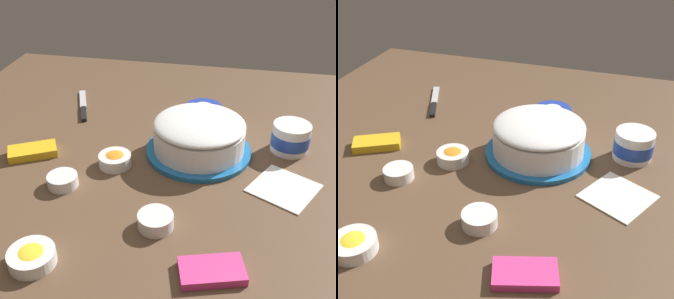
% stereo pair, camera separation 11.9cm
% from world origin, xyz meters
% --- Properties ---
extents(ground_plane, '(1.54, 1.54, 0.00)m').
position_xyz_m(ground_plane, '(0.00, 0.00, 0.00)').
color(ground_plane, brown).
extents(frosted_cake, '(0.30, 0.30, 0.12)m').
position_xyz_m(frosted_cake, '(0.12, 0.08, 0.05)').
color(frosted_cake, '#1E6BB2').
rests_on(frosted_cake, ground_plane).
extents(frosting_tub, '(0.11, 0.11, 0.08)m').
position_xyz_m(frosting_tub, '(0.38, 0.15, 0.04)').
color(frosting_tub, white).
rests_on(frosting_tub, ground_plane).
extents(frosting_tub_lid, '(0.13, 0.13, 0.02)m').
position_xyz_m(frosting_tub_lid, '(0.10, 0.37, 0.01)').
color(frosting_tub_lid, '#233DAD').
rests_on(frosting_tub_lid, ground_plane).
extents(spreading_knife, '(0.11, 0.23, 0.01)m').
position_xyz_m(spreading_knife, '(-0.31, 0.28, 0.01)').
color(spreading_knife, silver).
rests_on(spreading_knife, ground_plane).
extents(sprinkle_bowl_orange, '(0.09, 0.09, 0.04)m').
position_xyz_m(sprinkle_bowl_orange, '(-0.10, -0.02, 0.02)').
color(sprinkle_bowl_orange, white).
rests_on(sprinkle_bowl_orange, ground_plane).
extents(sprinkle_bowl_yellow, '(0.10, 0.10, 0.03)m').
position_xyz_m(sprinkle_bowl_yellow, '(-0.16, -0.40, 0.02)').
color(sprinkle_bowl_yellow, white).
rests_on(sprinkle_bowl_yellow, ground_plane).
extents(sprinkle_bowl_pink, '(0.08, 0.08, 0.03)m').
position_xyz_m(sprinkle_bowl_pink, '(-0.20, -0.14, 0.02)').
color(sprinkle_bowl_pink, white).
rests_on(sprinkle_bowl_pink, ground_plane).
extents(sprinkle_bowl_blue, '(0.08, 0.08, 0.03)m').
position_xyz_m(sprinkle_bowl_blue, '(0.07, -0.25, 0.02)').
color(sprinkle_bowl_blue, white).
rests_on(sprinkle_bowl_blue, ground_plane).
extents(candy_box_lower, '(0.15, 0.11, 0.02)m').
position_xyz_m(candy_box_lower, '(0.21, -0.36, 0.01)').
color(candy_box_lower, '#E53D8E').
rests_on(candy_box_lower, ground_plane).
extents(candy_box_upper, '(0.15, 0.13, 0.02)m').
position_xyz_m(candy_box_upper, '(-0.34, -0.02, 0.01)').
color(candy_box_upper, yellow).
rests_on(candy_box_upper, ground_plane).
extents(paper_napkin, '(0.20, 0.20, 0.01)m').
position_xyz_m(paper_napkin, '(0.36, -0.04, 0.00)').
color(paper_napkin, white).
rests_on(paper_napkin, ground_plane).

